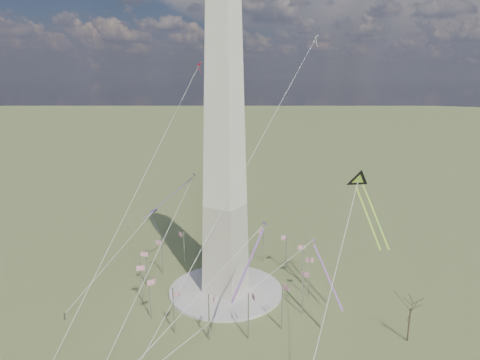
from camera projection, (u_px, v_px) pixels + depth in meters
The scene contains 13 objects.
ground at pixel (226, 291), 136.22m from camera, with size 2000.00×2000.00×0.00m, color #506432.
plaza at pixel (226, 290), 136.13m from camera, with size 36.00×36.00×0.80m, color #B5ADA5.
washington_monument at pixel (225, 142), 124.92m from camera, with size 15.56×15.56×100.00m.
flagpole_ring at pixel (226, 270), 134.51m from camera, with size 54.40×54.40×13.00m.
tree_near at pixel (411, 306), 108.55m from camera, with size 7.89×7.89×13.81m.
person_west at pixel (65, 316), 120.50m from camera, with size 0.93×0.73×1.92m, color gray.
kite_delta_black at pixel (360, 184), 116.48m from camera, with size 15.99×18.49×16.48m.
kite_diamond_purple at pixel (154, 214), 152.39m from camera, with size 2.34×3.28×9.61m.
kite_streamer_left at pixel (254, 251), 104.23m from camera, with size 2.94×19.56×13.42m.
kite_streamer_mid at pixel (176, 191), 141.52m from camera, with size 9.43×17.70×13.13m.
kite_streamer_right at pixel (323, 265), 115.89m from camera, with size 14.23×13.77×12.81m.
kite_small_red at pixel (199, 66), 168.22m from camera, with size 1.38×2.05×4.35m.
kite_small_white at pixel (316, 38), 149.56m from camera, with size 1.12×1.63×4.06m.
Camera 1 is at (66.18, -104.95, 66.68)m, focal length 32.00 mm.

